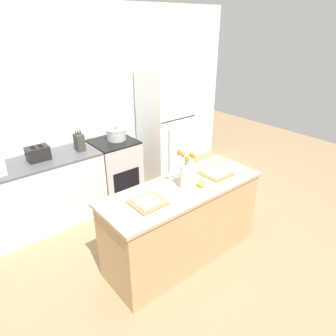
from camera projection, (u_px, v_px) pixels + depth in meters
The scene contains 13 objects.
ground_plane at pixel (182, 254), 3.50m from camera, with size 10.00×10.00×0.00m, color #997A56.
back_wall at pixel (90, 106), 4.29m from camera, with size 5.20×0.08×2.70m.
kitchen_island at pixel (182, 222), 3.30m from camera, with size 1.80×0.66×0.91m.
back_counter at pixel (36, 196), 3.80m from camera, with size 1.68×0.60×0.91m.
stove_range at pixel (116, 170), 4.46m from camera, with size 0.60×0.61×0.91m.
refrigerator at pixel (165, 128), 4.80m from camera, with size 0.68×0.67×1.82m.
flower_vase at pixel (187, 174), 3.02m from camera, with size 0.19×0.16×0.43m.
pear_figurine at pixel (201, 183), 3.07m from camera, with size 0.07×0.07×0.12m.
plate_setting_left at pixel (147, 202), 2.81m from camera, with size 0.30×0.30×0.02m.
plate_setting_right at pixel (216, 173), 3.35m from camera, with size 0.30×0.30×0.02m.
toaster at pixel (38, 153), 3.64m from camera, with size 0.28×0.18×0.17m.
cooking_pot at pixel (116, 134), 4.28m from camera, with size 0.28×0.28×0.19m.
knife_block at pixel (79, 142), 3.91m from camera, with size 0.10×0.14×0.27m.
Camera 1 is at (-1.84, -1.98, 2.44)m, focal length 32.00 mm.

